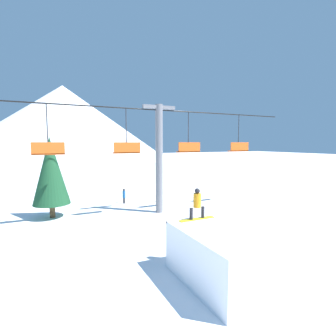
# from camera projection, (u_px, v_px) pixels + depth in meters

# --- Properties ---
(ground_plane) EXTENTS (220.00, 220.00, 0.00)m
(ground_plane) POSITION_uv_depth(u_px,v_px,m) (243.00, 280.00, 9.50)
(ground_plane) COLOR white
(mountain_ridge) EXTENTS (62.11, 62.11, 21.90)m
(mountain_ridge) POSITION_uv_depth(u_px,v_px,m) (64.00, 123.00, 78.48)
(mountain_ridge) COLOR silver
(mountain_ridge) RESTS_ON ground_plane
(snow_ramp) EXTENTS (3.08, 3.88, 1.87)m
(snow_ramp) POSITION_uv_depth(u_px,v_px,m) (228.00, 255.00, 9.42)
(snow_ramp) COLOR white
(snow_ramp) RESTS_ON ground_plane
(snowboarder) EXTENTS (1.59, 0.31, 1.28)m
(snowboarder) POSITION_uv_depth(u_px,v_px,m) (197.00, 204.00, 10.59)
(snowboarder) COLOR yellow
(snowboarder) RESTS_ON snow_ramp
(chairlift) EXTENTS (22.32, 0.52, 7.64)m
(chairlift) POSITION_uv_depth(u_px,v_px,m) (159.00, 152.00, 18.42)
(chairlift) COLOR slate
(chairlift) RESTS_ON ground_plane
(pine_tree_near) EXTENTS (2.37, 2.37, 5.39)m
(pine_tree_near) POSITION_uv_depth(u_px,v_px,m) (51.00, 171.00, 17.21)
(pine_tree_near) COLOR #4C3823
(pine_tree_near) RESTS_ON ground_plane
(distant_skier) EXTENTS (0.24, 0.24, 1.23)m
(distant_skier) POSITION_uv_depth(u_px,v_px,m) (124.00, 195.00, 21.54)
(distant_skier) COLOR black
(distant_skier) RESTS_ON ground_plane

